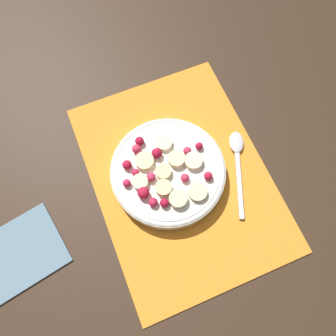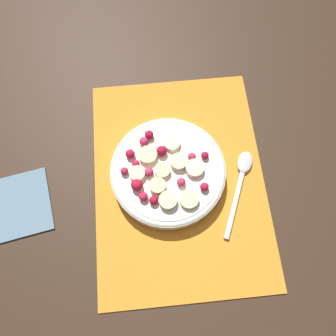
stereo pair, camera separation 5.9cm
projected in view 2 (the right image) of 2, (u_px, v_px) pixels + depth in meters
The scene contains 5 objects.
ground_plane at pixel (179, 180), 0.63m from camera, with size 3.00×3.00×0.00m, color #382619.
placemat at pixel (179, 180), 0.63m from camera, with size 0.44×0.32×0.01m.
fruit_bowl at pixel (168, 172), 0.61m from camera, with size 0.21×0.21×0.05m.
spoon at pixel (242, 175), 0.63m from camera, with size 0.17×0.09×0.01m.
napkin at pixel (9, 207), 0.61m from camera, with size 0.15×0.17×0.01m.
Camera 2 is at (0.19, -0.04, 0.60)m, focal length 35.00 mm.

